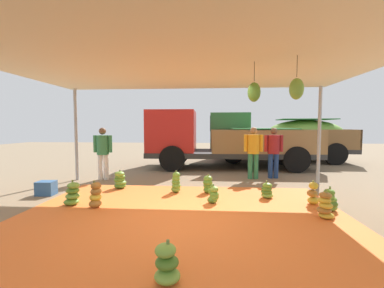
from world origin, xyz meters
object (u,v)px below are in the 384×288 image
Objects in this scene: banana_bunch_2 at (213,195)px; banana_bunch_9 at (208,185)px; banana_bunch_3 at (72,194)px; worker_0 at (103,149)px; banana_bunch_7 at (120,180)px; cargo_truck_far at (276,136)px; banana_bunch_1 at (267,191)px; worker_2 at (274,149)px; banana_bunch_0 at (330,200)px; banana_bunch_10 at (313,194)px; worker_1 at (253,149)px; crate_1 at (46,188)px; banana_bunch_6 at (176,183)px; banana_bunch_5 at (325,206)px; banana_bunch_4 at (167,264)px; cargo_truck_main at (222,140)px; banana_bunch_8 at (96,195)px.

banana_bunch_2 is 0.91m from banana_bunch_9.
banana_bunch_3 is 2.86m from worker_0.
cargo_truck_far is at bearing 47.28° from banana_bunch_7.
worker_2 is at bearing 73.79° from banana_bunch_1.
banana_bunch_10 is at bearing 111.70° from banana_bunch_0.
banana_bunch_7 is 4.35m from worker_1.
banana_bunch_9 is 3.14m from worker_2.
banana_bunch_7 is 1.23× the size of crate_1.
banana_bunch_2 is at bearing -81.95° from banana_bunch_9.
worker_0 reaches higher than banana_bunch_2.
banana_bunch_10 is (2.33, -0.85, 0.02)m from banana_bunch_9.
banana_bunch_2 is at bearing -41.78° from banana_bunch_6.
crate_1 is at bearing 174.43° from banana_bunch_2.
banana_bunch_5 is at bearing -89.25° from worker_2.
banana_bunch_10 is at bearing 48.48° from banana_bunch_4.
banana_bunch_4 is at bearing -95.97° from banana_bunch_9.
crate_1 is at bearing -134.08° from cargo_truck_main.
banana_bunch_8 is at bearing -168.88° from banana_bunch_2.
cargo_truck_far reaches higher than banana_bunch_5.
banana_bunch_10 is (2.20, 0.06, 0.05)m from banana_bunch_2.
banana_bunch_5 is at bearing -21.98° from banana_bunch_2.
banana_bunch_5 is 0.96× the size of banana_bunch_8.
cargo_truck_far is at bearing 66.98° from banana_bunch_2.
cargo_truck_far is at bearing 39.46° from cargo_truck_main.
banana_bunch_3 is at bearing 167.24° from banana_bunch_8.
banana_bunch_4 is at bearing -60.75° from worker_0.
banana_bunch_0 is 3.53m from worker_2.
crate_1 is (-6.43, 0.36, -0.07)m from banana_bunch_10.
banana_bunch_0 is 5.23m from banana_bunch_7.
banana_bunch_0 is 1.19× the size of banana_bunch_2.
cargo_truck_main is at bearing 35.61° from worker_0.
banana_bunch_4 is at bearing -83.72° from banana_bunch_6.
banana_bunch_1 is at bearing -106.21° from worker_2.
banana_bunch_8 is 0.09× the size of cargo_truck_far.
cargo_truck_far is 10.30m from crate_1.
cargo_truck_main is at bearing 100.69° from banana_bunch_1.
worker_1 is (0.04, 2.38, 0.82)m from banana_bunch_1.
banana_bunch_1 is 1.57m from banana_bunch_5.
banana_bunch_2 is 0.25× the size of worker_2.
banana_bunch_7 is at bearing 162.12° from banana_bunch_0.
banana_bunch_10 is (0.12, 0.90, -0.00)m from banana_bunch_5.
worker_0 is 2.21m from crate_1.
banana_bunch_6 is 1.19× the size of banana_bunch_9.
worker_0 is 0.99× the size of worker_1.
banana_bunch_4 is (-0.54, -3.04, 0.02)m from banana_bunch_2.
banana_bunch_0 is 0.30× the size of worker_0.
banana_bunch_10 is at bearing -14.34° from banana_bunch_6.
banana_bunch_0 is 0.88× the size of banana_bunch_6.
banana_bunch_9 is 2.59m from worker_1.
banana_bunch_0 is 6.65m from crate_1.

